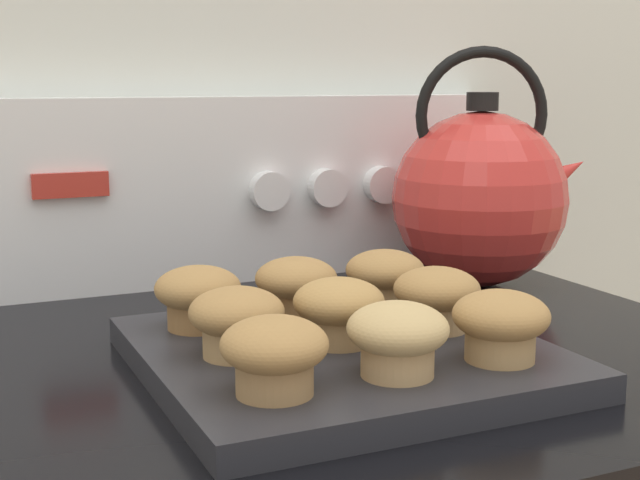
{
  "coord_description": "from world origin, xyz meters",
  "views": [
    {
      "loc": [
        -0.3,
        -0.36,
        1.14
      ],
      "look_at": [
        -0.02,
        0.26,
        1.02
      ],
      "focal_mm": 50.0,
      "sensor_mm": 36.0,
      "label": 1
    }
  ],
  "objects_px": {
    "muffin_r1_c2": "(437,296)",
    "muffin_r2_c1": "(296,285)",
    "muffin_r0_c2": "(501,323)",
    "muffin_r2_c0": "(198,295)",
    "muffin_r1_c1": "(339,309)",
    "muffin_r2_c2": "(385,276)",
    "muffin_r0_c1": "(398,336)",
    "muffin_r1_c0": "(237,319)",
    "muffin_pan": "(341,356)",
    "tea_kettle": "(481,195)",
    "muffin_r0_c0": "(274,353)"
  },
  "relations": [
    {
      "from": "muffin_pan",
      "to": "muffin_r1_c1",
      "type": "distance_m",
      "value": 0.04
    },
    {
      "from": "tea_kettle",
      "to": "muffin_r1_c2",
      "type": "bearing_deg",
      "value": -131.63
    },
    {
      "from": "muffin_r1_c0",
      "to": "muffin_r2_c1",
      "type": "relative_size",
      "value": 1.0
    },
    {
      "from": "muffin_pan",
      "to": "muffin_r1_c0",
      "type": "relative_size",
      "value": 4.21
    },
    {
      "from": "muffin_r2_c1",
      "to": "muffin_r0_c1",
      "type": "bearing_deg",
      "value": -88.99
    },
    {
      "from": "muffin_r1_c2",
      "to": "muffin_r2_c2",
      "type": "xyz_separation_m",
      "value": [
        -0.0,
        0.08,
        0.0
      ]
    },
    {
      "from": "muffin_r0_c2",
      "to": "muffin_r2_c2",
      "type": "distance_m",
      "value": 0.18
    },
    {
      "from": "muffin_pan",
      "to": "muffin_r0_c1",
      "type": "bearing_deg",
      "value": -88.58
    },
    {
      "from": "muffin_r0_c1",
      "to": "muffin_r2_c0",
      "type": "xyz_separation_m",
      "value": [
        -0.09,
        0.18,
        0.0
      ]
    },
    {
      "from": "muffin_r1_c0",
      "to": "muffin_r2_c1",
      "type": "xyz_separation_m",
      "value": [
        0.09,
        0.09,
        0.0
      ]
    },
    {
      "from": "tea_kettle",
      "to": "muffin_r1_c0",
      "type": "bearing_deg",
      "value": -150.2
    },
    {
      "from": "muffin_r1_c1",
      "to": "muffin_r2_c1",
      "type": "distance_m",
      "value": 0.09
    },
    {
      "from": "muffin_r0_c2",
      "to": "muffin_r0_c1",
      "type": "bearing_deg",
      "value": 179.51
    },
    {
      "from": "muffin_r0_c1",
      "to": "muffin_r2_c0",
      "type": "relative_size",
      "value": 1.0
    },
    {
      "from": "muffin_r1_c1",
      "to": "muffin_r2_c2",
      "type": "bearing_deg",
      "value": 44.74
    },
    {
      "from": "muffin_r1_c2",
      "to": "muffin_r2_c0",
      "type": "bearing_deg",
      "value": 154.4
    },
    {
      "from": "muffin_r0_c1",
      "to": "muffin_r2_c1",
      "type": "relative_size",
      "value": 1.0
    },
    {
      "from": "muffin_r1_c1",
      "to": "muffin_r0_c2",
      "type": "bearing_deg",
      "value": -43.58
    },
    {
      "from": "muffin_pan",
      "to": "muffin_r2_c2",
      "type": "xyz_separation_m",
      "value": [
        0.09,
        0.09,
        0.04
      ]
    },
    {
      "from": "muffin_r0_c1",
      "to": "muffin_r2_c1",
      "type": "height_order",
      "value": "same"
    },
    {
      "from": "muffin_r2_c2",
      "to": "muffin_r2_c0",
      "type": "bearing_deg",
      "value": 179.49
    },
    {
      "from": "muffin_pan",
      "to": "muffin_r2_c2",
      "type": "bearing_deg",
      "value": 45.19
    },
    {
      "from": "muffin_r0_c1",
      "to": "muffin_r0_c2",
      "type": "bearing_deg",
      "value": -0.49
    },
    {
      "from": "muffin_r0_c1",
      "to": "muffin_r0_c0",
      "type": "bearing_deg",
      "value": 179.86
    },
    {
      "from": "muffin_r0_c2",
      "to": "muffin_r2_c0",
      "type": "height_order",
      "value": "same"
    },
    {
      "from": "muffin_pan",
      "to": "muffin_r1_c1",
      "type": "relative_size",
      "value": 4.21
    },
    {
      "from": "muffin_r1_c2",
      "to": "muffin_r2_c1",
      "type": "height_order",
      "value": "same"
    },
    {
      "from": "muffin_r1_c1",
      "to": "muffin_r2_c1",
      "type": "height_order",
      "value": "same"
    },
    {
      "from": "muffin_r2_c2",
      "to": "muffin_r0_c2",
      "type": "bearing_deg",
      "value": -89.19
    },
    {
      "from": "muffin_r1_c0",
      "to": "muffin_r2_c2",
      "type": "bearing_deg",
      "value": 26.17
    },
    {
      "from": "muffin_r0_c1",
      "to": "muffin_r2_c2",
      "type": "height_order",
      "value": "same"
    },
    {
      "from": "tea_kettle",
      "to": "muffin_r0_c1",
      "type": "bearing_deg",
      "value": -132.44
    },
    {
      "from": "muffin_r0_c0",
      "to": "muffin_r1_c1",
      "type": "bearing_deg",
      "value": 44.29
    },
    {
      "from": "muffin_r1_c1",
      "to": "muffin_r0_c0",
      "type": "bearing_deg",
      "value": -135.71
    },
    {
      "from": "muffin_r1_c2",
      "to": "muffin_r0_c2",
      "type": "bearing_deg",
      "value": -90.37
    },
    {
      "from": "muffin_r0_c2",
      "to": "muffin_r2_c0",
      "type": "relative_size",
      "value": 1.0
    },
    {
      "from": "muffin_r1_c2",
      "to": "tea_kettle",
      "type": "height_order",
      "value": "tea_kettle"
    },
    {
      "from": "muffin_r2_c2",
      "to": "muffin_r0_c1",
      "type": "bearing_deg",
      "value": -115.79
    },
    {
      "from": "muffin_r1_c2",
      "to": "muffin_r2_c2",
      "type": "bearing_deg",
      "value": 92.06
    },
    {
      "from": "muffin_r2_c1",
      "to": "muffin_r1_c2",
      "type": "bearing_deg",
      "value": -43.78
    },
    {
      "from": "muffin_r2_c1",
      "to": "muffin_r2_c2",
      "type": "height_order",
      "value": "same"
    },
    {
      "from": "muffin_pan",
      "to": "muffin_r2_c0",
      "type": "bearing_deg",
      "value": 135.56
    },
    {
      "from": "muffin_r1_c0",
      "to": "muffin_r2_c2",
      "type": "relative_size",
      "value": 1.0
    },
    {
      "from": "muffin_pan",
      "to": "muffin_r1_c2",
      "type": "bearing_deg",
      "value": 1.56
    },
    {
      "from": "muffin_r1_c0",
      "to": "muffin_r0_c2",
      "type": "bearing_deg",
      "value": -27.33
    },
    {
      "from": "muffin_r0_c1",
      "to": "tea_kettle",
      "type": "xyz_separation_m",
      "value": [
        0.27,
        0.29,
        0.05
      ]
    },
    {
      "from": "muffin_pan",
      "to": "muffin_r0_c0",
      "type": "height_order",
      "value": "muffin_r0_c0"
    },
    {
      "from": "muffin_r1_c0",
      "to": "muffin_r1_c1",
      "type": "height_order",
      "value": "same"
    },
    {
      "from": "muffin_r2_c2",
      "to": "muffin_r0_c0",
      "type": "bearing_deg",
      "value": -135.48
    },
    {
      "from": "muffin_r1_c0",
      "to": "tea_kettle",
      "type": "bearing_deg",
      "value": 29.8
    }
  ]
}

